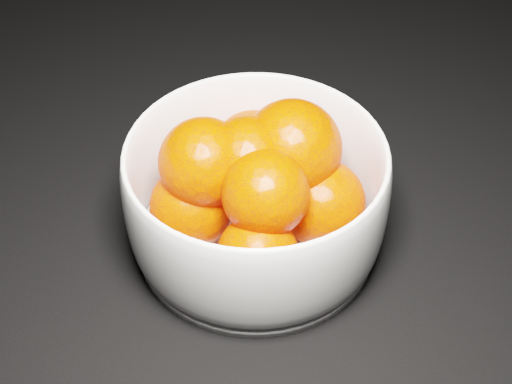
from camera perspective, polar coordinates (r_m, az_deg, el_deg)
The scene contains 2 objects.
bowl at distance 0.62m, azimuth -0.00°, elevation -0.37°, with size 0.23×0.23×0.11m.
orange_pile at distance 0.62m, azimuth 0.08°, elevation 1.07°, with size 0.17×0.18×0.13m.
Camera 1 is at (0.04, -0.62, 0.49)m, focal length 50.00 mm.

